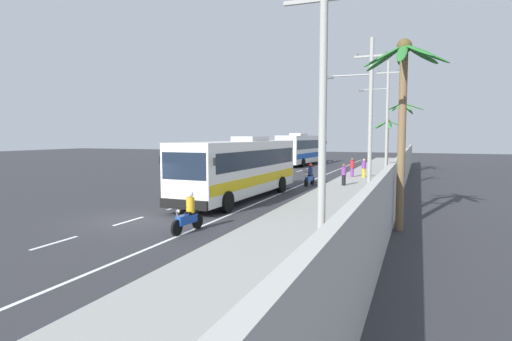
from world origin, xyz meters
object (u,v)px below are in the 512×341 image
(utility_pole_mid, at_px, (369,113))
(palm_second, at_px, (404,94))
(coach_bus_foreground, at_px, (240,167))
(utility_pole_far, at_px, (386,116))
(coach_bus_far_lane, at_px, (302,149))
(palm_third, at_px, (387,133))
(utility_pole_nearest, at_px, (323,98))
(palm_nearest, at_px, (403,124))
(motorcycle_trailing, at_px, (188,215))
(pedestrian_midwalk, at_px, (352,167))
(pedestrian_near_kerb, at_px, (364,168))
(pedestrian_far_walk, at_px, (344,174))
(motorcycle_beside_bus, at_px, (310,177))

(utility_pole_mid, distance_m, palm_second, 9.05)
(coach_bus_foreground, bearing_deg, utility_pole_mid, 28.27)
(utility_pole_mid, relative_size, utility_pole_far, 0.92)
(coach_bus_far_lane, bearing_deg, palm_third, -5.51)
(utility_pole_nearest, xyz_separation_m, palm_nearest, (1.25, 29.08, -0.05))
(motorcycle_trailing, height_order, pedestrian_midwalk, pedestrian_midwalk)
(pedestrian_midwalk, height_order, palm_second, palm_second)
(coach_bus_foreground, relative_size, palm_nearest, 1.73)
(pedestrian_near_kerb, xyz_separation_m, pedestrian_far_walk, (-0.63, -6.37, -0.02))
(pedestrian_midwalk, bearing_deg, pedestrian_near_kerb, -122.95)
(coach_bus_foreground, height_order, pedestrian_near_kerb, coach_bus_foreground)
(motorcycle_trailing, xyz_separation_m, pedestrian_near_kerb, (3.83, 22.48, 0.32))
(coach_bus_foreground, xyz_separation_m, palm_second, (9.02, -5.13, 3.39))
(motorcycle_beside_bus, bearing_deg, motorcycle_trailing, -92.38)
(utility_pole_mid, xyz_separation_m, palm_third, (-0.59, 23.95, -1.12))
(coach_bus_far_lane, distance_m, palm_second, 36.27)
(motorcycle_beside_bus, xyz_separation_m, motorcycle_trailing, (-0.68, -16.29, -0.02))
(utility_pole_far, bearing_deg, pedestrian_far_walk, -103.15)
(coach_bus_far_lane, height_order, utility_pole_far, utility_pole_far)
(coach_bus_far_lane, relative_size, pedestrian_midwalk, 7.27)
(motorcycle_trailing, bearing_deg, coach_bus_far_lane, 98.43)
(coach_bus_far_lane, height_order, pedestrian_midwalk, coach_bus_far_lane)
(motorcycle_trailing, distance_m, palm_third, 36.43)
(motorcycle_trailing, xyz_separation_m, utility_pole_far, (5.33, 25.24, 4.80))
(pedestrian_midwalk, distance_m, palm_third, 13.82)
(pedestrian_midwalk, relative_size, palm_nearest, 0.23)
(palm_second, bearing_deg, pedestrian_near_kerb, 100.95)
(pedestrian_near_kerb, relative_size, palm_third, 0.28)
(motorcycle_beside_bus, bearing_deg, utility_pole_nearest, -74.82)
(motorcycle_beside_bus, bearing_deg, coach_bus_far_lane, 106.57)
(utility_pole_far, bearing_deg, utility_pole_nearest, -89.82)
(coach_bus_foreground, bearing_deg, pedestrian_midwalk, 73.16)
(coach_bus_far_lane, xyz_separation_m, motorcycle_trailing, (5.47, -36.96, -1.42))
(motorcycle_beside_bus, xyz_separation_m, pedestrian_far_walk, (2.53, -0.17, 0.28))
(motorcycle_trailing, bearing_deg, coach_bus_foreground, 99.92)
(coach_bus_far_lane, bearing_deg, pedestrian_midwalk, -59.94)
(pedestrian_far_walk, height_order, palm_second, palm_second)
(utility_pole_mid, bearing_deg, utility_pole_far, 89.85)
(utility_pole_mid, bearing_deg, coach_bus_foreground, -151.73)
(utility_pole_mid, bearing_deg, pedestrian_near_kerb, 98.00)
(motorcycle_beside_bus, bearing_deg, pedestrian_midwalk, 71.11)
(palm_third, bearing_deg, pedestrian_midwalk, -97.99)
(palm_second, bearing_deg, motorcycle_trailing, -156.64)
(pedestrian_far_walk, relative_size, utility_pole_far, 0.15)
(utility_pole_far, height_order, palm_third, utility_pole_far)
(motorcycle_beside_bus, relative_size, pedestrian_far_walk, 1.26)
(utility_pole_nearest, distance_m, utility_pole_mid, 13.21)
(pedestrian_near_kerb, xyz_separation_m, pedestrian_midwalk, (-1.00, 0.12, 0.03))
(coach_bus_far_lane, relative_size, utility_pole_nearest, 1.28)
(utility_pole_mid, distance_m, utility_pole_far, 13.21)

